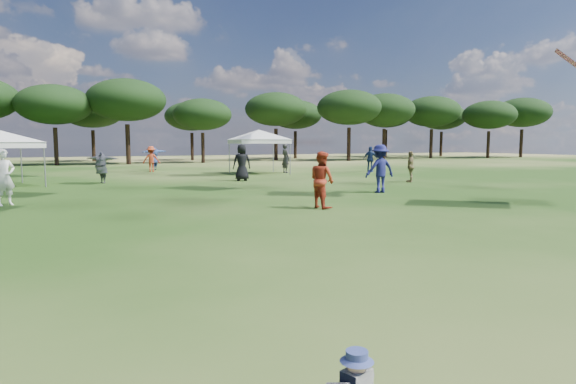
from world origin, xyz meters
TOP-DOWN VIEW (x-y plane):
  - tree_line at (2.39, 47.41)m, footprint 108.78×17.63m
  - tent_right at (9.02, 26.92)m, footprint 6.41×6.41m
  - festival_crowd at (0.92, 23.28)m, footprint 30.21×23.55m

SIDE VIEW (x-z plane):
  - festival_crowd at x=0.92m, z-range -0.08..1.80m
  - tent_right at x=9.02m, z-range 1.09..4.12m
  - tree_line at x=2.39m, z-range 1.54..9.31m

